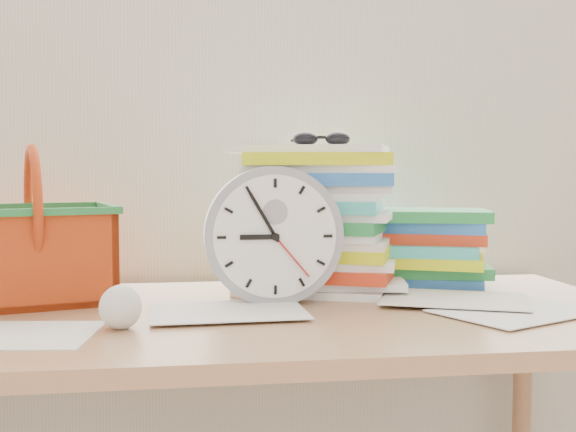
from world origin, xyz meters
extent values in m
cube|color=silver|center=(0.00, 2.00, 1.35)|extent=(4.00, 0.04, 2.70)
cube|color=beige|center=(0.00, 1.98, 1.30)|extent=(2.40, 0.01, 2.50)
cube|color=#A3754C|center=(0.00, 1.60, 0.73)|extent=(1.40, 0.70, 0.03)
cylinder|color=gray|center=(0.02, 1.66, 0.88)|extent=(0.26, 0.05, 0.26)
sphere|color=white|center=(-0.25, 1.49, 0.79)|extent=(0.07, 0.07, 0.07)
camera|label=1|loc=(-0.15, 0.31, 1.01)|focal=45.00mm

